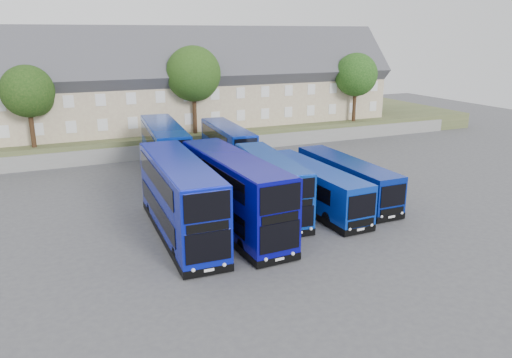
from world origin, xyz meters
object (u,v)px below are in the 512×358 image
object	(u,v)px
tree_west	(29,93)
tree_mid	(194,76)
dd_front_mid	(234,194)
tree_far	(364,68)
dd_front_left	(180,200)
tree_east	(356,76)
coach_east_a	(314,188)

from	to	relation	value
tree_west	tree_mid	world-z (taller)	tree_mid
dd_front_mid	tree_far	world-z (taller)	tree_far
dd_front_left	tree_mid	xyz separation A→B (m)	(7.97, 22.42, 5.67)
tree_east	coach_east_a	bearing A→B (deg)	-130.46
tree_mid	tree_far	world-z (taller)	tree_mid
tree_far	tree_west	bearing A→B (deg)	-170.54
coach_east_a	dd_front_mid	bearing A→B (deg)	-169.31
tree_east	tree_far	size ratio (longest dim) A/B	0.94
tree_west	tree_mid	distance (m)	16.04
dd_front_mid	tree_west	xyz separation A→B (m)	(-11.53, 22.26, 4.67)
dd_front_mid	tree_far	xyz separation A→B (m)	(30.47, 29.26, 5.35)
coach_east_a	tree_east	world-z (taller)	tree_east
tree_west	tree_east	size ratio (longest dim) A/B	0.94
coach_east_a	tree_east	distance (m)	27.91
dd_front_mid	tree_west	bearing A→B (deg)	114.72
dd_front_left	dd_front_mid	size ratio (longest dim) A/B	1.00
dd_front_mid	tree_west	size ratio (longest dim) A/B	1.61
tree_east	tree_far	xyz separation A→B (m)	(6.00, 7.00, 0.34)
tree_far	dd_front_mid	bearing A→B (deg)	-136.16
dd_front_mid	coach_east_a	world-z (taller)	dd_front_mid
dd_front_left	coach_east_a	xyz separation A→B (m)	(10.26, 1.15, -0.85)
dd_front_left	tree_mid	world-z (taller)	tree_mid
coach_east_a	tree_west	size ratio (longest dim) A/B	1.51
dd_front_mid	coach_east_a	xyz separation A→B (m)	(6.76, 1.49, -0.84)
coach_east_a	dd_front_left	bearing A→B (deg)	-175.35
coach_east_a	tree_far	world-z (taller)	tree_far
dd_front_left	tree_mid	size ratio (longest dim) A/B	1.34
dd_front_left	tree_west	size ratio (longest dim) A/B	1.61
coach_east_a	tree_far	xyz separation A→B (m)	(23.71, 27.77, 6.19)
tree_west	tree_far	bearing A→B (deg)	9.46
dd_front_left	tree_east	distance (m)	35.88
tree_far	tree_east	bearing A→B (deg)	-130.60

